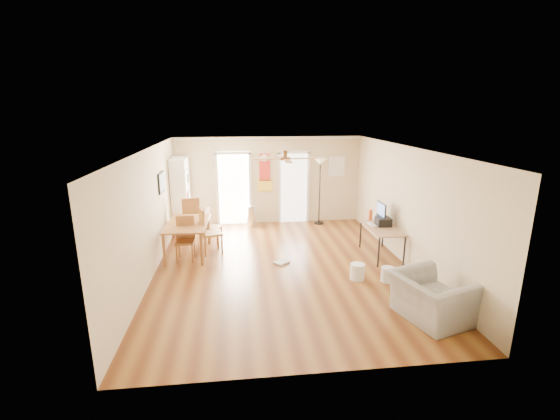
{
  "coord_description": "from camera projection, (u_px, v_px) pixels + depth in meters",
  "views": [
    {
      "loc": [
        -0.96,
        -7.71,
        3.37
      ],
      "look_at": [
        0.0,
        0.6,
        1.15
      ],
      "focal_mm": 24.42,
      "sensor_mm": 36.0,
      "label": 1
    }
  ],
  "objects": [
    {
      "name": "wall_right",
      "position": [
        408.0,
        207.0,
        8.34
      ],
      "size": [
        0.04,
        7.0,
        2.6
      ],
      "primitive_type": null,
      "color": "beige",
      "rests_on": "floor"
    },
    {
      "name": "kitchen_doorway",
      "position": [
        234.0,
        190.0,
        11.33
      ],
      "size": [
        0.9,
        0.1,
        2.1
      ],
      "primitive_type": null,
      "color": "white",
      "rests_on": "wall_back"
    },
    {
      "name": "dining_table",
      "position": [
        188.0,
        239.0,
        9.05
      ],
      "size": [
        1.0,
        1.6,
        0.78
      ],
      "primitive_type": null,
      "rotation": [
        0.0,
        0.0,
        -0.04
      ],
      "color": "olive",
      "rests_on": "floor"
    },
    {
      "name": "crown_molding",
      "position": [
        283.0,
        150.0,
        7.72
      ],
      "size": [
        5.5,
        7.0,
        0.08
      ],
      "primitive_type": null,
      "color": "white",
      "rests_on": "wall_back"
    },
    {
      "name": "framed_poster",
      "position": [
        162.0,
        182.0,
        8.98
      ],
      "size": [
        0.04,
        0.66,
        0.48
      ],
      "primitive_type": "cube",
      "color": "black",
      "rests_on": "wall_left"
    },
    {
      "name": "orange_bottle",
      "position": [
        370.0,
        215.0,
        9.39
      ],
      "size": [
        0.11,
        0.11,
        0.26
      ],
      "primitive_type": "cylinder",
      "rotation": [
        0.0,
        0.0,
        -0.3
      ],
      "color": "#CA4512",
      "rests_on": "computer_desk"
    },
    {
      "name": "torchiere_lamp",
      "position": [
        320.0,
        192.0,
        11.34
      ],
      "size": [
        0.4,
        0.4,
        1.98
      ],
      "primitive_type": null,
      "rotation": [
        0.0,
        0.0,
        -0.08
      ],
      "color": "black",
      "rests_on": "floor"
    },
    {
      "name": "keyboard",
      "position": [
        372.0,
        224.0,
        9.05
      ],
      "size": [
        0.15,
        0.38,
        0.01
      ],
      "primitive_type": "cube",
      "rotation": [
        0.0,
        0.0,
        0.08
      ],
      "color": "silver",
      "rests_on": "computer_desk"
    },
    {
      "name": "wall_left",
      "position": [
        149.0,
        214.0,
        7.73
      ],
      "size": [
        0.04,
        7.0,
        2.6
      ],
      "primitive_type": null,
      "color": "beige",
      "rests_on": "floor"
    },
    {
      "name": "computer_desk",
      "position": [
        381.0,
        242.0,
        8.93
      ],
      "size": [
        0.66,
        1.33,
        0.71
      ],
      "primitive_type": null,
      "color": "#A37B58",
      "rests_on": "floor"
    },
    {
      "name": "imac",
      "position": [
        381.0,
        213.0,
        9.14
      ],
      "size": [
        0.12,
        0.54,
        0.5
      ],
      "primitive_type": null,
      "rotation": [
        0.0,
        0.0,
        -0.09
      ],
      "color": "black",
      "rests_on": "computer_desk"
    },
    {
      "name": "armchair",
      "position": [
        431.0,
        298.0,
        6.23
      ],
      "size": [
        1.3,
        1.4,
        0.75
      ],
      "primitive_type": "imported",
      "rotation": [
        0.0,
        0.0,
        1.87
      ],
      "color": "gray",
      "rests_on": "floor"
    },
    {
      "name": "dining_chair_right_b",
      "position": [
        211.0,
        231.0,
        9.09
      ],
      "size": [
        0.57,
        0.57,
        1.12
      ],
      "primitive_type": null,
      "rotation": [
        0.0,
        0.0,
        1.84
      ],
      "color": "#AC7937",
      "rests_on": "floor"
    },
    {
      "name": "trash_can",
      "position": [
        251.0,
        216.0,
        11.3
      ],
      "size": [
        0.31,
        0.31,
        0.61
      ],
      "primitive_type": "cylinder",
      "rotation": [
        0.0,
        0.0,
        0.09
      ],
      "color": "silver",
      "rests_on": "floor"
    },
    {
      "name": "dining_chair_far",
      "position": [
        191.0,
        217.0,
        10.28
      ],
      "size": [
        0.53,
        0.53,
        1.11
      ],
      "primitive_type": null,
      "rotation": [
        0.0,
        0.0,
        3.33
      ],
      "color": "olive",
      "rests_on": "floor"
    },
    {
      "name": "dining_chair_near",
      "position": [
        185.0,
        239.0,
        8.67
      ],
      "size": [
        0.42,
        0.42,
        1.0
      ],
      "primitive_type": null,
      "rotation": [
        0.0,
        0.0,
        -0.02
      ],
      "color": "olive",
      "rests_on": "floor"
    },
    {
      "name": "ceiling_fan",
      "position": [
        285.0,
        159.0,
        7.46
      ],
      "size": [
        1.24,
        1.24,
        0.2
      ],
      "primitive_type": null,
      "color": "#593819",
      "rests_on": "ceiling"
    },
    {
      "name": "bathroom_doorway",
      "position": [
        294.0,
        188.0,
        11.53
      ],
      "size": [
        0.8,
        0.1,
        2.1
      ],
      "primitive_type": null,
      "color": "white",
      "rests_on": "wall_back"
    },
    {
      "name": "wastebasket_a",
      "position": [
        357.0,
        272.0,
        7.75
      ],
      "size": [
        0.31,
        0.31,
        0.33
      ],
      "primitive_type": "cylinder",
      "rotation": [
        0.0,
        0.0,
        -0.09
      ],
      "color": "white",
      "rests_on": "floor"
    },
    {
      "name": "dining_chair_right_a",
      "position": [
        213.0,
        225.0,
        9.85
      ],
      "size": [
        0.48,
        0.48,
        0.92
      ],
      "primitive_type": null,
      "rotation": [
        0.0,
        0.0,
        1.25
      ],
      "color": "olive",
      "rests_on": "floor"
    },
    {
      "name": "bookshelf",
      "position": [
        181.0,
        195.0,
        10.65
      ],
      "size": [
        0.52,
        0.98,
        2.08
      ],
      "primitive_type": null,
      "rotation": [
        0.0,
        0.0,
        -0.11
      ],
      "color": "white",
      "rests_on": "floor"
    },
    {
      "name": "wall_back",
      "position": [
        269.0,
        181.0,
        11.4
      ],
      "size": [
        5.5,
        0.04,
        2.6
      ],
      "primitive_type": null,
      "color": "beige",
      "rests_on": "floor"
    },
    {
      "name": "printer",
      "position": [
        383.0,
        221.0,
        8.98
      ],
      "size": [
        0.34,
        0.39,
        0.19
      ],
      "primitive_type": "cube",
      "rotation": [
        0.0,
        0.0,
        -0.07
      ],
      "color": "black",
      "rests_on": "computer_desk"
    },
    {
      "name": "wall_front",
      "position": [
        318.0,
        283.0,
        4.68
      ],
      "size": [
        5.5,
        0.04,
        2.6
      ],
      "primitive_type": null,
      "color": "beige",
      "rests_on": "floor"
    },
    {
      "name": "ceiling",
      "position": [
        283.0,
        148.0,
        7.71
      ],
      "size": [
        5.5,
        7.0,
        0.0
      ],
      "primitive_type": null,
      "color": "silver",
      "rests_on": "floor"
    },
    {
      "name": "wall_decal",
      "position": [
        265.0,
        172.0,
        11.3
      ],
      "size": [
        0.46,
        0.03,
        1.1
      ],
      "primitive_type": "cube",
      "color": "red",
      "rests_on": "wall_back"
    },
    {
      "name": "ac_grille",
      "position": [
        336.0,
        166.0,
        11.5
      ],
      "size": [
        0.5,
        0.04,
        0.6
      ],
      "primitive_type": "cube",
      "color": "white",
      "rests_on": "wall_back"
    },
    {
      "name": "wastebasket_b",
      "position": [
        387.0,
        274.0,
        7.66
      ],
      "size": [
        0.33,
        0.33,
        0.3
      ],
      "primitive_type": "cylinder",
      "rotation": [
        0.0,
        0.0,
        0.32
      ],
      "color": "silver",
      "rests_on": "floor"
    },
    {
      "name": "floor",
      "position": [
        283.0,
        267.0,
        8.37
      ],
      "size": [
        7.0,
        7.0,
        0.0
      ],
      "primitive_type": "plane",
      "color": "brown",
      "rests_on": "ground"
    },
    {
      "name": "floor_cloth",
      "position": [
        282.0,
        262.0,
        8.59
      ],
      "size": [
        0.39,
        0.38,
        0.04
      ],
      "primitive_type": "cube",
      "rotation": [
        0.0,
        0.0,
        0.7
      ],
      "color": "#AAA9A4",
      "rests_on": "floor"
    }
  ]
}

